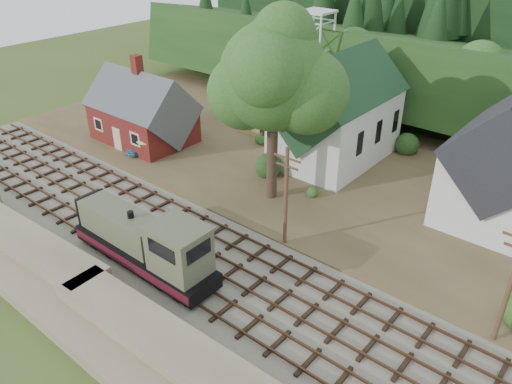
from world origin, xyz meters
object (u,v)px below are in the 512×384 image
Objects in this scene: locomotive at (147,244)px; car_green at (113,112)px; car_blue at (140,147)px; patio_set at (147,140)px.

locomotive is 3.70× the size of car_green.
car_green is (-10.63, 4.53, -0.04)m from car_blue.
car_blue is at bearing -111.93° from car_green.
patio_set reaches higher than car_green.
car_blue is at bearing 143.08° from locomotive.
car_blue is 11.56m from car_green.
patio_set is (-13.52, 11.21, 0.18)m from locomotive.
locomotive is 3.56× the size of car_blue.
car_green is at bearing 158.70° from patio_set.
car_green is (-25.98, 16.07, -1.28)m from locomotive.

